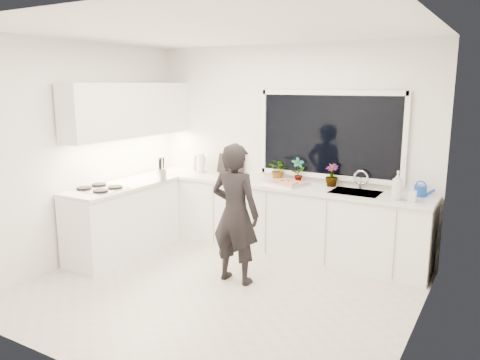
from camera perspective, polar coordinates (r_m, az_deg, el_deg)
The scene contains 25 objects.
floor at distance 5.21m, azimuth -2.92°, elevation -13.31°, with size 4.00×3.50×0.02m, color beige.
wall_back at distance 6.32m, azimuth 5.75°, elevation 3.98°, with size 4.00×0.02×2.70m, color white.
wall_left at distance 6.13m, azimuth -19.00°, elevation 3.16°, with size 0.02×3.50×2.70m, color white.
wall_right at distance 4.07m, azimuth 21.26°, elevation -1.01°, with size 0.02×3.50×2.70m, color white.
ceiling at distance 4.75m, azimuth -3.27°, elevation 17.95°, with size 4.00×3.50×0.02m, color white.
window at distance 6.04m, azimuth 10.85°, elevation 5.39°, with size 1.80×0.02×1.00m, color black.
base_cabinets_back at distance 6.24m, azimuth 4.39°, elevation -4.66°, with size 3.92×0.58×0.88m, color white.
base_cabinets_left at distance 6.30m, azimuth -14.02°, elevation -4.80°, with size 0.58×1.60×0.88m, color white.
countertop_back at distance 6.11m, azimuth 4.41°, elevation -0.54°, with size 3.94×0.62×0.04m, color silver.
countertop_left at distance 6.19m, azimuth -14.22°, elevation -0.71°, with size 0.62×1.60×0.04m, color silver.
upper_cabinets at distance 6.40m, azimuth -13.21°, elevation 8.32°, with size 0.34×2.10×0.70m, color white.
sink at distance 5.76m, azimuth 13.88°, elevation -1.91°, with size 0.58×0.42×0.14m, color silver.
faucet at distance 5.92m, azimuth 14.51°, elevation -0.01°, with size 0.03×0.03×0.22m, color silver.
stovetop at distance 5.96m, azimuth -16.73°, elevation -0.97°, with size 0.56×0.48×0.03m, color black.
person at distance 5.16m, azimuth -0.60°, elevation -4.13°, with size 0.57×0.38×1.57m, color black.
pizza_tray at distance 6.03m, azimuth 5.63°, elevation -0.40°, with size 0.50×0.37×0.03m, color silver.
pizza at distance 6.02m, azimuth 5.64°, elevation -0.25°, with size 0.45×0.32×0.01m, color #B31B17.
watering_can at distance 5.74m, azimuth 21.13°, elevation -1.23°, with size 0.14×0.14×0.13m, color #1241B1.
paper_towel_roll at distance 6.82m, azimuth -4.83°, elevation 2.00°, with size 0.11×0.11×0.26m, color silver.
knife_block at distance 6.88m, azimuth -4.96°, elevation 1.92°, with size 0.13×0.10×0.22m, color #8A5C40.
utensil_crock at distance 6.31m, azimuth -9.52°, elevation 0.63°, with size 0.13×0.13×0.16m, color #B6B7BB.
picture_frame_large at distance 6.77m, azimuth -2.13°, elevation 2.05°, with size 0.22×0.02×0.28m, color black.
picture_frame_small at distance 6.65m, azimuth -0.46°, elevation 1.97°, with size 0.25×0.02×0.30m, color black.
herb_plants at distance 6.15m, azimuth 6.80°, elevation 1.07°, with size 0.97×0.28×0.33m.
soap_bottles at distance 5.45m, azimuth 18.95°, elevation -0.83°, with size 0.28×0.15×0.32m.
Camera 1 is at (2.61, -3.94, 2.18)m, focal length 35.00 mm.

